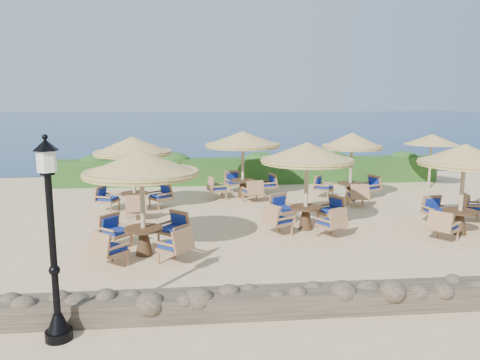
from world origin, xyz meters
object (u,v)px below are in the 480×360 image
(lamp_post, at_px, (53,249))
(extra_parasol, at_px, (432,140))
(cafe_set_3, at_px, (133,159))
(cafe_set_4, at_px, (243,151))
(cafe_set_5, at_px, (351,155))
(cafe_set_2, at_px, (463,171))
(cafe_set_1, at_px, (307,170))
(cafe_set_0, at_px, (142,183))

(lamp_post, height_order, extra_parasol, lamp_post)
(extra_parasol, xyz_separation_m, cafe_set_3, (-12.40, -3.25, -0.29))
(lamp_post, distance_m, cafe_set_4, 11.78)
(extra_parasol, height_order, cafe_set_5, cafe_set_5)
(lamp_post, bearing_deg, cafe_set_4, 69.06)
(cafe_set_2, bearing_deg, cafe_set_1, 167.73)
(cafe_set_1, height_order, cafe_set_5, same)
(cafe_set_2, distance_m, cafe_set_3, 10.42)
(cafe_set_1, bearing_deg, cafe_set_5, 54.84)
(cafe_set_1, bearing_deg, cafe_set_4, 105.95)
(extra_parasol, xyz_separation_m, cafe_set_1, (-6.99, -5.90, -0.35))
(extra_parasol, relative_size, cafe_set_2, 0.87)
(cafe_set_5, bearing_deg, cafe_set_3, -171.87)
(cafe_set_0, height_order, cafe_set_3, same)
(extra_parasol, bearing_deg, cafe_set_1, -139.83)
(lamp_post, distance_m, cafe_set_0, 4.30)
(cafe_set_1, bearing_deg, cafe_set_0, -157.60)
(extra_parasol, bearing_deg, lamp_post, -136.40)
(lamp_post, xyz_separation_m, cafe_set_3, (0.20, 8.75, 0.33))
(extra_parasol, relative_size, cafe_set_4, 0.80)
(cafe_set_1, height_order, cafe_set_4, same)
(cafe_set_2, height_order, cafe_set_4, same)
(cafe_set_1, bearing_deg, cafe_set_3, 153.88)
(cafe_set_0, xyz_separation_m, cafe_set_3, (-0.77, 4.57, 0.03))
(extra_parasol, distance_m, cafe_set_4, 8.46)
(cafe_set_2, relative_size, cafe_set_5, 0.99)
(extra_parasol, bearing_deg, cafe_set_0, -146.11)
(extra_parasol, height_order, cafe_set_4, cafe_set_4)
(cafe_set_5, bearing_deg, extra_parasol, 25.89)
(extra_parasol, height_order, cafe_set_1, cafe_set_1)
(cafe_set_3, bearing_deg, extra_parasol, 14.67)
(cafe_set_3, relative_size, cafe_set_5, 1.00)
(cafe_set_1, bearing_deg, extra_parasol, 40.17)
(cafe_set_5, bearing_deg, cafe_set_4, 165.09)
(extra_parasol, bearing_deg, cafe_set_4, -173.19)
(cafe_set_2, distance_m, cafe_set_4, 8.21)
(cafe_set_4, bearing_deg, cafe_set_0, -115.45)
(lamp_post, bearing_deg, cafe_set_3, 88.72)
(cafe_set_0, distance_m, cafe_set_4, 7.55)
(extra_parasol, height_order, cafe_set_2, cafe_set_2)
(cafe_set_1, bearing_deg, lamp_post, -132.60)
(cafe_set_1, xyz_separation_m, cafe_set_2, (4.36, -0.95, 0.04))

